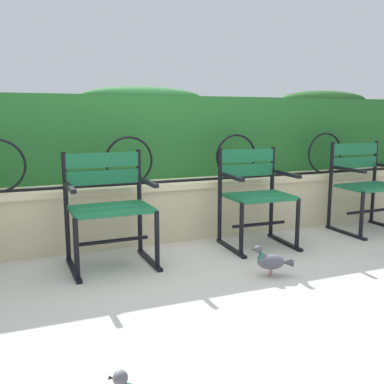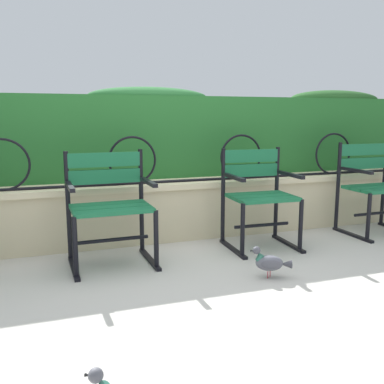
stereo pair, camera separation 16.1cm
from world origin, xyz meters
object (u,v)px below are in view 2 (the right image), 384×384
park_chair_rightmost (374,184)px  park_chair_centre_right (258,194)px  pigeon_near_chairs (270,262)px  park_chair_centre_left (109,203)px

park_chair_rightmost → park_chair_centre_right: bearing=-177.8°
park_chair_centre_right → pigeon_near_chairs: size_ratio=3.01×
park_chair_rightmost → pigeon_near_chairs: 1.76m
park_chair_rightmost → pigeon_near_chairs: bearing=-153.6°
park_chair_centre_right → pigeon_near_chairs: park_chair_centre_right is taller
park_chair_centre_left → park_chair_centre_right: size_ratio=1.02×
pigeon_near_chairs → park_chair_rightmost: bearing=26.4°
park_chair_centre_right → pigeon_near_chairs: 0.84m
pigeon_near_chairs → park_chair_centre_right: bearing=68.7°
park_chair_rightmost → park_chair_centre_left: bearing=-178.4°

